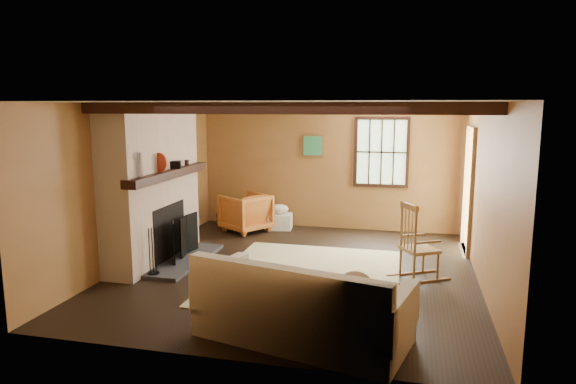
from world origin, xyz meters
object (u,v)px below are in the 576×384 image
(armchair, at_px, (246,212))
(fireplace, at_px, (154,189))
(laundry_basket, at_px, (279,221))
(sofa, at_px, (301,312))
(rocking_chair, at_px, (417,247))

(armchair, bearing_deg, fireplace, 12.83)
(laundry_basket, bearing_deg, fireplace, -118.98)
(sofa, relative_size, laundry_basket, 4.62)
(fireplace, xyz_separation_m, sofa, (2.76, -2.19, -0.79))
(fireplace, distance_m, sofa, 3.61)
(armchair, bearing_deg, rocking_chair, 89.98)
(laundry_basket, height_order, armchair, armchair)
(laundry_basket, bearing_deg, armchair, -150.95)
(laundry_basket, bearing_deg, rocking_chair, -42.36)
(sofa, xyz_separation_m, laundry_basket, (-1.43, 4.59, -0.16))
(fireplace, bearing_deg, rocking_chair, 0.64)
(sofa, bearing_deg, laundry_basket, 121.07)
(armchair, bearing_deg, laundry_basket, 151.94)
(fireplace, relative_size, rocking_chair, 2.24)
(fireplace, relative_size, laundry_basket, 4.80)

